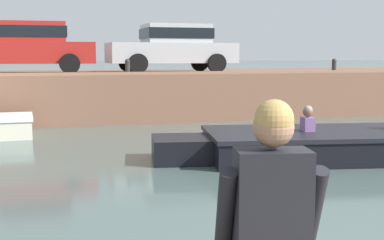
# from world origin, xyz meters

# --- Properties ---
(ground_plane) EXTENTS (400.00, 400.00, 0.00)m
(ground_plane) POSITION_xyz_m (0.00, 6.06, 0.00)
(ground_plane) COLOR #4C605B
(far_quay_wall) EXTENTS (60.00, 6.00, 1.41)m
(far_quay_wall) POSITION_xyz_m (0.00, 15.12, 0.70)
(far_quay_wall) COLOR brown
(far_quay_wall) RESTS_ON ground
(far_wall_coping) EXTENTS (60.00, 0.24, 0.08)m
(far_wall_coping) POSITION_xyz_m (0.00, 12.24, 1.45)
(far_wall_coping) COLOR #9F6C52
(far_wall_coping) RESTS_ON far_quay_wall
(motorboat_passing) EXTENTS (6.60, 3.02, 1.01)m
(motorboat_passing) POSITION_xyz_m (2.71, 6.21, 0.27)
(motorboat_passing) COLOR black
(motorboat_passing) RESTS_ON ground
(car_left_inner_red) EXTENTS (4.09, 2.05, 1.54)m
(car_left_inner_red) POSITION_xyz_m (-2.92, 14.31, 2.25)
(car_left_inner_red) COLOR #B2231E
(car_left_inner_red) RESTS_ON far_quay_wall
(car_centre_silver) EXTENTS (4.11, 1.98, 1.54)m
(car_centre_silver) POSITION_xyz_m (1.59, 14.31, 2.25)
(car_centre_silver) COLOR #B7BABC
(car_centre_silver) RESTS_ON far_quay_wall
(mooring_bollard_mid) EXTENTS (0.15, 0.15, 0.45)m
(mooring_bollard_mid) POSITION_xyz_m (-0.23, 12.37, 1.65)
(mooring_bollard_mid) COLOR #2D2B28
(mooring_bollard_mid) RESTS_ON far_quay_wall
(mooring_bollard_east) EXTENTS (0.15, 0.15, 0.45)m
(mooring_bollard_east) POSITION_xyz_m (6.37, 12.37, 1.65)
(mooring_bollard_east) COLOR #2D2B28
(mooring_bollard_east) RESTS_ON far_quay_wall
(person_seated_left) EXTENTS (0.58, 0.59, 0.96)m
(person_seated_left) POSITION_xyz_m (-1.62, -0.32, 1.14)
(person_seated_left) COLOR #282833
(person_seated_left) RESTS_ON near_quay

